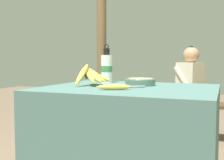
# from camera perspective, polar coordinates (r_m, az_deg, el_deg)

# --- Properties ---
(market_counter) EXTENTS (1.12, 0.93, 0.72)m
(market_counter) POSITION_cam_1_polar(r_m,az_deg,el_deg) (1.94, 3.47, -12.09)
(market_counter) COLOR #4C706B
(market_counter) RESTS_ON ground_plane
(banana_bunch_ripe) EXTENTS (0.19, 0.34, 0.16)m
(banana_bunch_ripe) POSITION_cam_1_polar(r_m,az_deg,el_deg) (2.00, -4.19, 0.90)
(banana_bunch_ripe) COLOR #4C381E
(banana_bunch_ripe) RESTS_ON market_counter
(serving_bowl) EXTENTS (0.21, 0.21, 0.05)m
(serving_bowl) POSITION_cam_1_polar(r_m,az_deg,el_deg) (2.01, 5.77, -0.27)
(serving_bowl) COLOR #4C6B5B
(serving_bowl) RESTS_ON market_counter
(water_bottle) EXTENTS (0.09, 0.09, 0.31)m
(water_bottle) POSITION_cam_1_polar(r_m,az_deg,el_deg) (2.23, -1.11, 2.48)
(water_bottle) COLOR white
(water_bottle) RESTS_ON market_counter
(loose_banana_front) EXTENTS (0.20, 0.12, 0.04)m
(loose_banana_front) POSITION_cam_1_polar(r_m,az_deg,el_deg) (1.69, 0.43, -1.43)
(loose_banana_front) COLOR #E0C64C
(loose_banana_front) RESTS_ON market_counter
(knife) EXTENTS (0.17, 0.15, 0.02)m
(knife) POSITION_cam_1_polar(r_m,az_deg,el_deg) (1.81, 2.74, -1.31)
(knife) COLOR #BCBCC1
(knife) RESTS_ON market_counter
(wooden_bench) EXTENTS (1.75, 0.32, 0.42)m
(wooden_bench) POSITION_cam_1_polar(r_m,az_deg,el_deg) (3.35, 15.25, -5.46)
(wooden_bench) COLOR #4C3823
(wooden_bench) RESTS_ON ground_plane
(seated_vendor) EXTENTS (0.47, 0.43, 1.06)m
(seated_vendor) POSITION_cam_1_polar(r_m,az_deg,el_deg) (3.31, 14.91, -1.14)
(seated_vendor) COLOR #232328
(seated_vendor) RESTS_ON ground_plane
(banana_bunch_green) EXTENTS (0.17, 0.31, 0.13)m
(banana_bunch_green) POSITION_cam_1_polar(r_m,az_deg,el_deg) (3.42, 7.80, -3.07)
(banana_bunch_green) COLOR #4C381E
(banana_bunch_green) RESTS_ON wooden_bench
(support_post_near) EXTENTS (0.13, 0.13, 2.53)m
(support_post_near) POSITION_cam_1_polar(r_m,az_deg,el_deg) (3.79, -2.13, 9.53)
(support_post_near) COLOR brown
(support_post_near) RESTS_ON ground_plane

